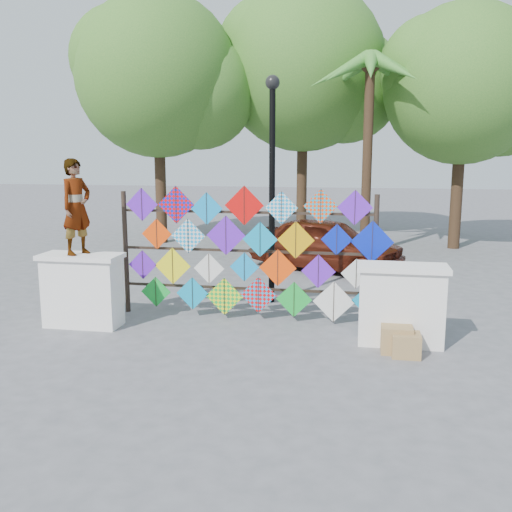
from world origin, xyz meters
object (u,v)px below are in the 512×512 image
kite_rack (251,253)px  lamppost (272,169)px  vendor_woman (76,207)px  sedan (326,244)px

kite_rack → lamppost: (0.19, 1.27, 1.47)m
vendor_woman → lamppost: size_ratio=0.37×
vendor_woman → lamppost: 3.79m
sedan → lamppost: (-0.90, -3.40, 2.01)m
kite_rack → lamppost: 1.95m
kite_rack → lamppost: bearing=81.4°
kite_rack → vendor_woman: bearing=-161.8°
vendor_woman → sedan: size_ratio=0.41×
vendor_woman → sedan: bearing=-13.9°
kite_rack → sedan: kite_rack is taller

